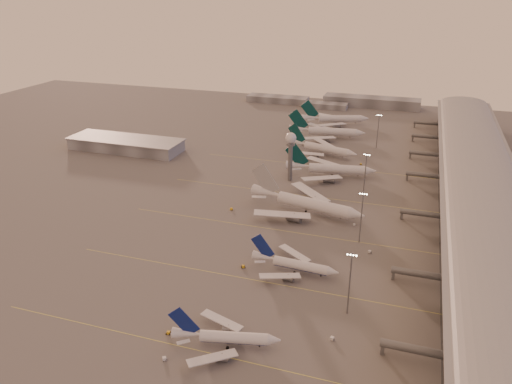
% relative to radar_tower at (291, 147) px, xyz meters
% --- Properties ---
extents(ground, '(700.00, 700.00, 0.00)m').
position_rel_radar_tower_xyz_m(ground, '(-5.00, -120.00, -20.95)').
color(ground, '#4C4A4A').
rests_on(ground, ground).
extents(taxiway_markings, '(180.00, 185.25, 0.02)m').
position_rel_radar_tower_xyz_m(taxiway_markings, '(25.00, -64.00, -20.94)').
color(taxiway_markings, '#D9D24C').
rests_on(taxiway_markings, ground).
extents(terminal, '(57.00, 362.00, 23.04)m').
position_rel_radar_tower_xyz_m(terminal, '(102.88, -9.91, -10.43)').
color(terminal, black).
rests_on(terminal, ground).
extents(hangar, '(82.00, 27.00, 8.50)m').
position_rel_radar_tower_xyz_m(hangar, '(-125.00, 20.00, -16.63)').
color(hangar, slate).
rests_on(hangar, ground).
extents(radar_tower, '(6.40, 6.40, 31.10)m').
position_rel_radar_tower_xyz_m(radar_tower, '(0.00, 0.00, 0.00)').
color(radar_tower, slate).
rests_on(radar_tower, ground).
extents(mast_a, '(3.60, 0.56, 25.00)m').
position_rel_radar_tower_xyz_m(mast_a, '(53.00, -120.00, -7.21)').
color(mast_a, slate).
rests_on(mast_a, ground).
extents(mast_b, '(3.60, 0.56, 25.00)m').
position_rel_radar_tower_xyz_m(mast_b, '(50.00, -65.00, -7.21)').
color(mast_b, slate).
rests_on(mast_b, ground).
extents(mast_c, '(3.60, 0.56, 25.00)m').
position_rel_radar_tower_xyz_m(mast_c, '(45.00, -10.00, -7.21)').
color(mast_c, slate).
rests_on(mast_c, ground).
extents(mast_d, '(3.60, 0.56, 25.00)m').
position_rel_radar_tower_xyz_m(mast_d, '(43.00, 80.00, -7.21)').
color(mast_d, slate).
rests_on(mast_d, ground).
extents(distant_horizon, '(165.00, 37.50, 9.00)m').
position_rel_radar_tower_xyz_m(distant_horizon, '(-2.38, 205.14, -17.06)').
color(distant_horizon, slate).
rests_on(distant_horizon, ground).
extents(narrowbody_near, '(36.18, 28.56, 14.34)m').
position_rel_radar_tower_xyz_m(narrowbody_near, '(18.03, -150.08, -18.04)').
color(narrowbody_near, silver).
rests_on(narrowbody_near, ground).
extents(narrowbody_mid, '(37.69, 30.03, 14.72)m').
position_rel_radar_tower_xyz_m(narrowbody_mid, '(28.05, -99.06, -17.97)').
color(narrowbody_mid, silver).
rests_on(narrowbody_mid, ground).
extents(widebody_white, '(62.99, 49.94, 22.46)m').
position_rel_radar_tower_xyz_m(widebody_white, '(19.68, -41.69, -17.05)').
color(widebody_white, silver).
rests_on(widebody_white, ground).
extents(greentail_a, '(55.57, 44.59, 20.25)m').
position_rel_radar_tower_xyz_m(greentail_a, '(22.11, 14.34, -17.37)').
color(greentail_a, silver).
rests_on(greentail_a, ground).
extents(greentail_b, '(51.77, 41.24, 19.29)m').
position_rel_radar_tower_xyz_m(greentail_b, '(8.54, 53.54, -17.54)').
color(greentail_b, silver).
rests_on(greentail_b, ground).
extents(greentail_c, '(58.40, 46.90, 21.26)m').
position_rel_radar_tower_xyz_m(greentail_c, '(4.33, 94.23, -17.19)').
color(greentail_c, silver).
rests_on(greentail_c, ground).
extents(greentail_d, '(55.34, 43.98, 20.84)m').
position_rel_radar_tower_xyz_m(greentail_d, '(3.77, 134.44, -17.27)').
color(greentail_d, silver).
rests_on(greentail_d, ground).
extents(gsv_truck_a, '(6.21, 5.15, 2.43)m').
position_rel_radar_tower_xyz_m(gsv_truck_a, '(2.36, -162.28, -19.71)').
color(gsv_truck_a, silver).
rests_on(gsv_truck_a, ground).
extents(gsv_tug_near, '(2.35, 3.56, 0.96)m').
position_rel_radar_tower_xyz_m(gsv_tug_near, '(-2.80, -150.66, -20.45)').
color(gsv_tug_near, gold).
rests_on(gsv_tug_near, ground).
extents(gsv_catering_a, '(6.08, 3.74, 4.64)m').
position_rel_radar_tower_xyz_m(gsv_catering_a, '(50.72, -136.26, -18.63)').
color(gsv_catering_a, silver).
rests_on(gsv_catering_a, ground).
extents(gsv_tug_mid, '(3.51, 4.20, 1.03)m').
position_rel_radar_tower_xyz_m(gsv_tug_mid, '(6.96, -102.60, -20.42)').
color(gsv_tug_mid, gold).
rests_on(gsv_tug_mid, ground).
extents(gsv_truck_b, '(6.56, 4.14, 2.49)m').
position_rel_radar_tower_xyz_m(gsv_truck_b, '(56.23, -73.87, -19.68)').
color(gsv_truck_b, silver).
rests_on(gsv_truck_b, ground).
extents(gsv_truck_c, '(6.24, 5.60, 2.51)m').
position_rel_radar_tower_xyz_m(gsv_truck_c, '(-17.71, -50.64, -19.67)').
color(gsv_truck_c, gold).
rests_on(gsv_truck_c, ground).
extents(gsv_catering_b, '(5.39, 4.00, 4.05)m').
position_rel_radar_tower_xyz_m(gsv_catering_b, '(45.73, -48.83, -18.93)').
color(gsv_catering_b, silver).
rests_on(gsv_catering_b, ground).
extents(gsv_tug_far, '(4.12, 4.06, 1.03)m').
position_rel_radar_tower_xyz_m(gsv_tug_far, '(12.61, -13.38, -20.42)').
color(gsv_tug_far, '#5B5D60').
rests_on(gsv_tug_far, ground).
extents(gsv_tug_hangar, '(3.46, 2.69, 0.87)m').
position_rel_radar_tower_xyz_m(gsv_tug_hangar, '(37.15, 41.08, -20.50)').
color(gsv_tug_hangar, gold).
rests_on(gsv_tug_hangar, ground).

